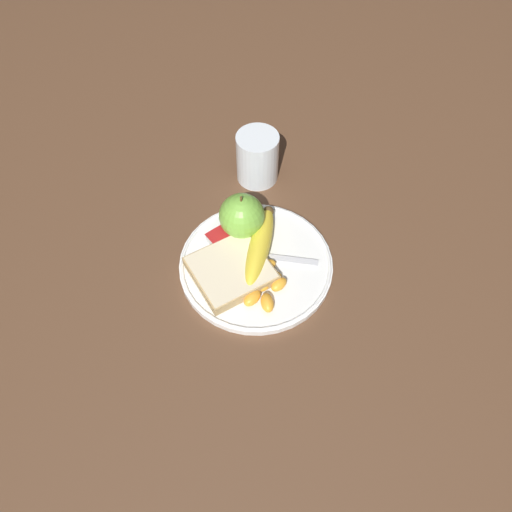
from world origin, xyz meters
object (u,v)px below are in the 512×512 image
at_px(bread_slice, 231,270).
at_px(fork, 260,256).
at_px(plate, 256,264).
at_px(juice_glass, 257,159).
at_px(apple, 242,216).
at_px(jam_packet, 222,238).
at_px(banana, 260,245).

distance_m(bread_slice, fork, 0.06).
bearing_deg(bread_slice, plate, 170.80).
xyz_separation_m(juice_glass, bread_slice, (0.18, 0.16, -0.02)).
distance_m(juice_glass, bread_slice, 0.24).
height_order(apple, bread_slice, apple).
bearing_deg(jam_packet, banana, 125.49).
bearing_deg(banana, bread_slice, 6.46).
bearing_deg(juice_glass, apple, 41.63).
bearing_deg(fork, bread_slice, 43.92).
relative_size(plate, juice_glass, 2.61).
distance_m(plate, apple, 0.09).
bearing_deg(juice_glass, banana, 53.51).
xyz_separation_m(plate, apple, (-0.02, -0.07, 0.04)).
relative_size(juice_glass, apple, 1.13).
relative_size(juice_glass, jam_packet, 2.17).
relative_size(apple, banana, 0.58).
bearing_deg(jam_packet, fork, 116.49).
bearing_deg(apple, juice_glass, -138.37).
bearing_deg(jam_packet, bread_slice, 66.74).
bearing_deg(plate, juice_glass, -128.38).
distance_m(juice_glass, jam_packet, 0.18).
xyz_separation_m(juice_glass, banana, (0.11, 0.15, -0.02)).
distance_m(plate, bread_slice, 0.05).
relative_size(juice_glass, banana, 0.66).
bearing_deg(banana, apple, -93.65).
xyz_separation_m(juice_glass, fork, (0.12, 0.16, -0.03)).
xyz_separation_m(apple, jam_packet, (0.04, -0.00, -0.03)).
bearing_deg(fork, juice_glass, -80.28).
xyz_separation_m(plate, jam_packet, (0.02, -0.07, 0.01)).
bearing_deg(banana, juice_glass, -126.49).
bearing_deg(apple, banana, 86.35).
bearing_deg(banana, jam_packet, -54.51).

